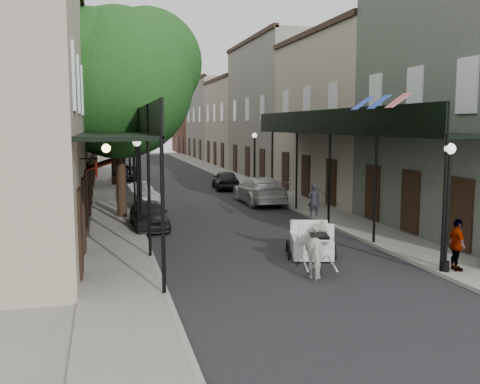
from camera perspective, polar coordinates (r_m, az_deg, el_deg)
ground at (r=16.64m, az=5.08°, el=-7.97°), size 140.00×140.00×0.00m
road at (r=35.80m, az=-5.66°, el=0.18°), size 8.00×90.00×0.01m
sidewalk_left at (r=35.39m, az=-13.68°, el=0.01°), size 2.20×90.00×0.12m
sidewalk_right at (r=36.88m, az=2.04°, el=0.50°), size 2.20×90.00×0.12m
building_row_left at (r=45.25m, az=-18.68°, el=7.94°), size 5.00×80.00×10.50m
building_row_right at (r=47.26m, az=2.83°, el=8.26°), size 5.00×80.00×10.50m
gallery_left at (r=22.12m, az=-12.93°, el=6.25°), size 2.20×18.05×4.88m
gallery_right at (r=24.35m, az=10.37°, el=6.38°), size 2.20×18.05×4.88m
tree_near at (r=25.43m, az=-11.93°, el=11.86°), size 7.31×6.80×9.63m
tree_far at (r=39.35m, az=-12.91°, el=9.17°), size 6.45×6.00×8.61m
lamppost_right_near at (r=16.37m, az=21.24°, el=-1.36°), size 0.32×0.32×3.71m
lamppost_left at (r=21.29m, az=-10.85°, el=0.87°), size 0.32×0.32×3.71m
lamppost_right_far at (r=34.54m, az=1.56°, el=3.36°), size 0.32×0.32×3.71m
horse at (r=15.77m, az=8.47°, el=-6.06°), size 1.25×1.92×1.50m
carriage at (r=17.99m, az=7.51°, el=-3.67°), size 1.90×2.46×2.50m
pedestrian_walking at (r=25.97m, az=-10.11°, el=-0.65°), size 0.99×0.87×1.72m
pedestrian_sidewalk_left at (r=37.90m, az=-12.58°, el=2.07°), size 1.42×1.10×1.94m
pedestrian_sidewalk_right at (r=16.79m, az=22.13°, el=-5.24°), size 0.54×0.95×1.52m
car_left_near at (r=22.69m, az=-9.70°, el=-2.39°), size 1.57×3.63×1.22m
car_left_mid at (r=29.42m, az=-10.81°, el=-0.26°), size 2.37×3.87×1.20m
car_left_far at (r=43.20m, az=-12.00°, el=2.07°), size 2.38×4.62×1.25m
car_right_near at (r=29.66m, az=2.11°, el=0.21°), size 2.11×5.16×1.49m
car_right_far at (r=36.10m, az=-1.56°, el=1.29°), size 1.85×3.91×1.29m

